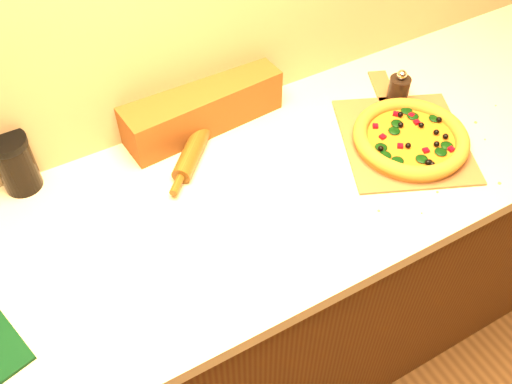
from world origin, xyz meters
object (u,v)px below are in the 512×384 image
object	(u,v)px
rolling_pin	(196,145)
dark_jar	(15,163)
pizza	(411,138)
pepper_grinder	(398,90)
pizza_peel	(402,137)

from	to	relation	value
rolling_pin	dark_jar	world-z (taller)	dark_jar
pizza	rolling_pin	xyz separation A→B (m)	(-0.50, 0.26, -0.00)
pizza	pepper_grinder	size ratio (longest dim) A/B	2.70
pizza_peel	pizza	bearing A→B (deg)	-76.16
pepper_grinder	dark_jar	distance (m)	1.03
pizza_peel	pizza	xyz separation A→B (m)	(-0.01, -0.03, 0.02)
pizza_peel	rolling_pin	size ratio (longest dim) A/B	1.92
pepper_grinder	rolling_pin	world-z (taller)	pepper_grinder
dark_jar	pizza_peel	bearing A→B (deg)	-19.29
pizza_peel	dark_jar	world-z (taller)	dark_jar
pepper_grinder	dark_jar	world-z (taller)	dark_jar
pepper_grinder	rolling_pin	size ratio (longest dim) A/B	0.42
pizza_peel	dark_jar	bearing A→B (deg)	-175.57
rolling_pin	pizza_peel	bearing A→B (deg)	-23.98
pepper_grinder	rolling_pin	bearing A→B (deg)	170.20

